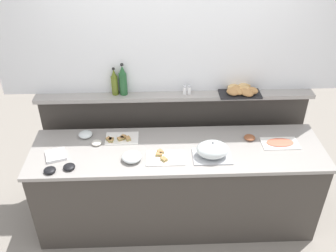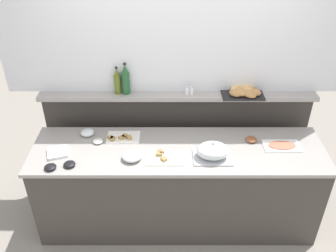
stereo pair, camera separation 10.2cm
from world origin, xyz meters
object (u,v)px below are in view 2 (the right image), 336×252
at_px(glass_bowl_medium, 131,156).
at_px(olive_oil_bottle, 116,82).
at_px(sandwich_platter_front, 121,137).
at_px(pepper_shaker, 191,90).
at_px(glass_bowl_large, 87,133).
at_px(condiment_bowl_dark, 97,141).
at_px(condiment_bowl_red, 68,164).
at_px(napkin_stack, 56,153).
at_px(condiment_bowl_teal, 250,139).
at_px(bread_basket, 243,91).
at_px(salt_shaker, 186,90).
at_px(condiment_bowl_cream, 49,167).
at_px(serving_cloche, 212,151).
at_px(wine_bottle_green, 125,80).
at_px(cold_cuts_platter, 281,145).
at_px(sandwich_platter_rear, 164,157).

bearing_deg(glass_bowl_medium, olive_oil_bottle, 105.01).
bearing_deg(sandwich_platter_front, pepper_shaker, 23.52).
relative_size(glass_bowl_large, condiment_bowl_dark, 1.40).
height_order(condiment_bowl_red, olive_oil_bottle, olive_oil_bottle).
xyz_separation_m(condiment_bowl_red, napkin_stack, (-0.15, 0.17, -0.00)).
bearing_deg(condiment_bowl_teal, condiment_bowl_dark, -179.05).
bearing_deg(bread_basket, condiment_bowl_dark, -165.72).
distance_m(glass_bowl_medium, bread_basket, 1.25).
xyz_separation_m(salt_shaker, pepper_shaker, (0.04, 0.00, 0.00)).
xyz_separation_m(condiment_bowl_red, condiment_bowl_dark, (0.19, 0.34, -0.00)).
relative_size(condiment_bowl_teal, pepper_shaker, 1.21).
height_order(glass_bowl_large, condiment_bowl_cream, glass_bowl_large).
distance_m(condiment_bowl_dark, condiment_bowl_teal, 1.44).
bearing_deg(condiment_bowl_cream, condiment_bowl_red, 13.60).
xyz_separation_m(sandwich_platter_front, bread_basket, (1.16, 0.28, 0.34)).
xyz_separation_m(serving_cloche, condiment_bowl_red, (-1.24, -0.11, -0.06)).
xyz_separation_m(serving_cloche, glass_bowl_large, (-1.16, 0.35, -0.05)).
height_order(condiment_bowl_dark, pepper_shaker, pepper_shaker).
bearing_deg(wine_bottle_green, sandwich_platter_front, -95.69).
height_order(condiment_bowl_cream, salt_shaker, salt_shaker).
height_order(serving_cloche, bread_basket, bread_basket).
bearing_deg(salt_shaker, condiment_bowl_dark, -156.93).
height_order(wine_bottle_green, salt_shaker, wine_bottle_green).
xyz_separation_m(condiment_bowl_cream, bread_basket, (1.73, 0.73, 0.34)).
bearing_deg(napkin_stack, condiment_bowl_teal, 6.24).
bearing_deg(condiment_bowl_cream, wine_bottle_green, 51.71).
xyz_separation_m(sandwich_platter_front, cold_cuts_platter, (1.48, -0.13, -0.00)).
bearing_deg(serving_cloche, bread_basket, 59.63).
height_order(cold_cuts_platter, serving_cloche, serving_cloche).
relative_size(sandwich_platter_rear, serving_cloche, 1.01).
height_order(condiment_bowl_cream, condiment_bowl_dark, condiment_bowl_cream).
height_order(glass_bowl_large, condiment_bowl_red, glass_bowl_large).
relative_size(serving_cloche, salt_shaker, 3.91).
bearing_deg(pepper_shaker, olive_oil_bottle, 178.12).
xyz_separation_m(sandwich_platter_rear, olive_oil_bottle, (-0.45, 0.61, 0.43)).
bearing_deg(sandwich_platter_front, salt_shaker, 24.99).
bearing_deg(condiment_bowl_teal, serving_cloche, -147.32).
xyz_separation_m(condiment_bowl_cream, napkin_stack, (0.01, 0.21, -0.00)).
bearing_deg(cold_cuts_platter, bread_basket, 127.70).
bearing_deg(bread_basket, olive_oil_bottle, 178.67).
xyz_separation_m(glass_bowl_medium, condiment_bowl_red, (-0.53, -0.09, -0.01)).
bearing_deg(serving_cloche, condiment_bowl_cream, -173.88).
distance_m(serving_cloche, olive_oil_bottle, 1.13).
relative_size(condiment_bowl_dark, wine_bottle_green, 0.30).
height_order(cold_cuts_platter, salt_shaker, salt_shaker).
xyz_separation_m(glass_bowl_large, condiment_bowl_cream, (-0.23, -0.50, -0.01)).
bearing_deg(sandwich_platter_rear, olive_oil_bottle, 126.52).
distance_m(salt_shaker, pepper_shaker, 0.04).
xyz_separation_m(wine_bottle_green, bread_basket, (1.13, -0.03, -0.10)).
relative_size(condiment_bowl_red, condiment_bowl_dark, 1.08).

